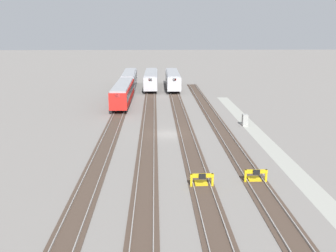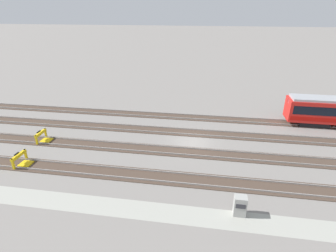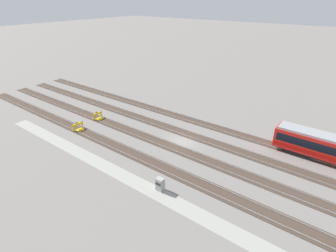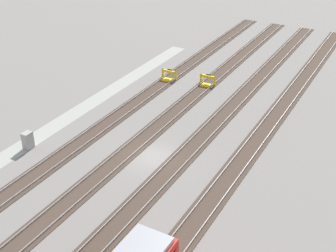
# 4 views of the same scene
# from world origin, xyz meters

# --- Properties ---
(ground_plane) EXTENTS (400.00, 400.00, 0.00)m
(ground_plane) POSITION_xyz_m (0.00, 0.00, 0.00)
(ground_plane) COLOR gray
(service_walkway) EXTENTS (54.00, 2.00, 0.01)m
(service_walkway) POSITION_xyz_m (0.00, -11.53, 0.00)
(service_walkway) COLOR #9E9E93
(service_walkway) RESTS_ON ground
(rail_track_nearest) EXTENTS (90.00, 2.23, 0.21)m
(rail_track_nearest) POSITION_xyz_m (0.00, -7.20, 0.04)
(rail_track_nearest) COLOR #47382D
(rail_track_nearest) RESTS_ON ground
(rail_track_near_inner) EXTENTS (90.00, 2.24, 0.21)m
(rail_track_near_inner) POSITION_xyz_m (0.00, -2.40, 0.04)
(rail_track_near_inner) COLOR #47382D
(rail_track_near_inner) RESTS_ON ground
(rail_track_middle) EXTENTS (90.00, 2.24, 0.21)m
(rail_track_middle) POSITION_xyz_m (0.00, 2.40, 0.04)
(rail_track_middle) COLOR #47382D
(rail_track_middle) RESTS_ON ground
(rail_track_far_inner) EXTENTS (90.00, 2.23, 0.21)m
(rail_track_far_inner) POSITION_xyz_m (0.00, 7.20, 0.04)
(rail_track_far_inner) COLOR #47382D
(rail_track_far_inner) RESTS_ON ground
(bumper_stop_nearest_track) EXTENTS (1.35, 2.00, 1.22)m
(bumper_stop_nearest_track) POSITION_xyz_m (-15.95, -7.21, 0.51)
(bumper_stop_nearest_track) COLOR gold
(bumper_stop_nearest_track) RESTS_ON ground
(bumper_stop_near_inner_track) EXTENTS (1.35, 2.00, 1.22)m
(bumper_stop_near_inner_track) POSITION_xyz_m (-16.77, -2.40, 0.51)
(bumper_stop_near_inner_track) COLOR gold
(bumper_stop_near_inner_track) RESTS_ON ground
(electrical_cabinet) EXTENTS (0.90, 0.73, 1.60)m
(electrical_cabinet) POSITION_xyz_m (4.17, -10.83, 0.80)
(electrical_cabinet) COLOR #9E9E99
(electrical_cabinet) RESTS_ON ground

